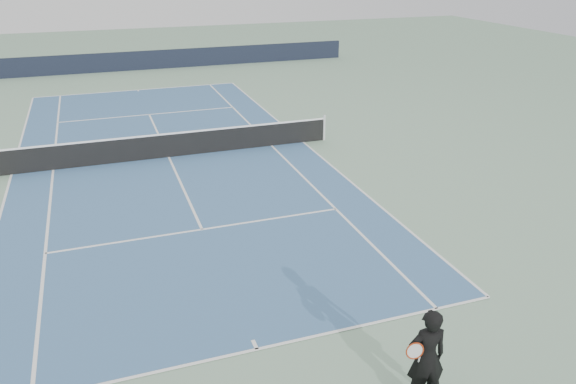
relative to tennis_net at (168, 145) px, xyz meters
name	(u,v)px	position (x,y,z in m)	size (l,w,h in m)	color
ground	(169,157)	(0.00, 0.00, -0.50)	(80.00, 80.00, 0.00)	gray
court_surface	(169,157)	(0.00, 0.00, -0.50)	(10.97, 23.77, 0.01)	#3C638E
tennis_net	(168,145)	(0.00, 0.00, 0.00)	(12.90, 0.10, 1.07)	silver
windscreen_far	(128,61)	(0.00, 17.88, 0.10)	(30.00, 0.25, 1.20)	black
tennis_player	(426,357)	(2.34, -14.13, 0.44)	(0.84, 0.60, 1.88)	black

